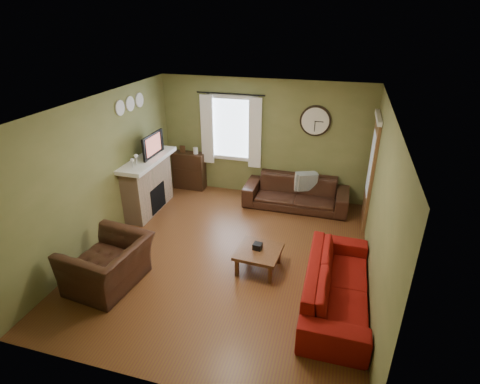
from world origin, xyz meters
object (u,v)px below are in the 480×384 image
(bookshelf, at_px, (189,171))
(sofa_red, at_px, (337,284))
(sofa_brown, at_px, (296,193))
(coffee_table, at_px, (259,260))
(armchair, at_px, (108,264))

(bookshelf, distance_m, sofa_red, 4.73)
(sofa_brown, relative_size, coffee_table, 3.19)
(coffee_table, bearing_deg, bookshelf, 131.01)
(bookshelf, xyz_separation_m, coffee_table, (2.31, -2.65, -0.25))
(sofa_red, distance_m, coffee_table, 1.34)
(bookshelf, relative_size, sofa_red, 0.39)
(armchair, relative_size, coffee_table, 1.68)
(bookshelf, bearing_deg, coffee_table, -48.99)
(armchair, bearing_deg, coffee_table, 121.55)
(sofa_brown, relative_size, armchair, 1.90)
(armchair, bearing_deg, sofa_brown, 151.33)
(bookshelf, xyz_separation_m, sofa_red, (3.56, -3.12, -0.11))
(sofa_brown, bearing_deg, coffee_table, -96.29)
(sofa_brown, relative_size, sofa_red, 0.99)
(sofa_brown, xyz_separation_m, armchair, (-2.38, -3.36, 0.05))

